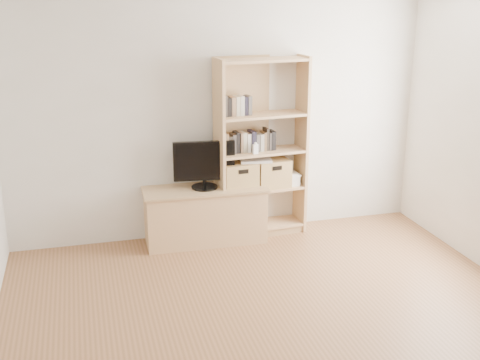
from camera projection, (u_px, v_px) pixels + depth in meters
name	position (u px, v px, depth m)	size (l,w,h in m)	color
floor	(298.00, 354.00, 4.48)	(4.50, 5.00, 0.01)	brown
back_wall	(219.00, 117.00, 6.38)	(4.50, 0.02, 2.60)	beige
tv_stand	(205.00, 216.00, 6.42)	(1.26, 0.47, 0.58)	tan
bookshelf	(261.00, 148.00, 6.43)	(0.97, 0.35, 1.94)	tan
television	(204.00, 165.00, 6.24)	(0.64, 0.05, 0.50)	black
books_row_mid	(260.00, 140.00, 6.42)	(0.80, 0.16, 0.21)	gray
books_row_upper	(241.00, 105.00, 6.23)	(0.41, 0.15, 0.21)	gray
baby_monitor	(255.00, 149.00, 6.29)	(0.05, 0.03, 0.10)	white
basket_left	(238.00, 176.00, 6.42)	(0.37, 0.30, 0.30)	#A17649
basket_right	(271.00, 173.00, 6.54)	(0.37, 0.30, 0.30)	#A17649
laptop	(255.00, 160.00, 6.43)	(0.33, 0.23, 0.03)	white
magazine_stack	(289.00, 179.00, 6.64)	(0.17, 0.25, 0.11)	silver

